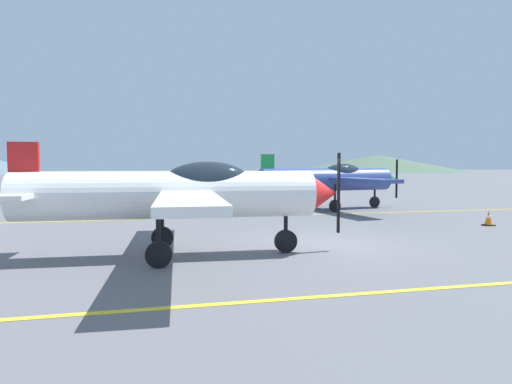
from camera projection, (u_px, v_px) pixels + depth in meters
ground_plane at (325, 246)px, 12.50m from camera, size 400.00×400.00×0.00m
apron_line_near at (419, 290)px, 8.05m from camera, size 80.00×0.16×0.01m
apron_line_far at (262, 216)px, 19.81m from camera, size 80.00×0.16×0.01m
airplane_near at (182, 193)px, 10.95m from camera, size 8.28×9.54×2.86m
airplane_mid at (332, 179)px, 22.81m from camera, size 8.34×9.56×2.86m
traffic_cone_side at (489, 218)px, 16.68m from camera, size 0.36×0.36×0.59m
hill_centerleft at (377, 163)px, 161.43m from camera, size 64.48×64.48×6.21m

